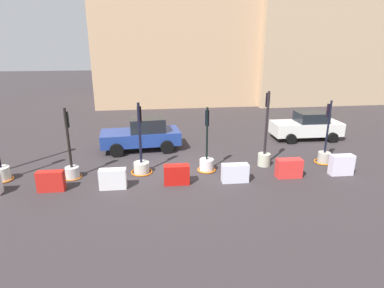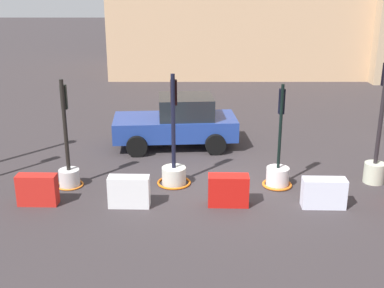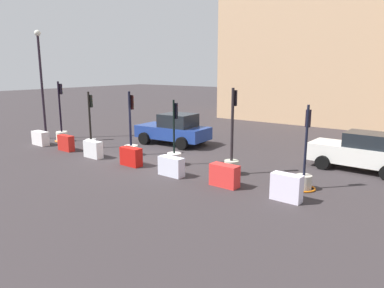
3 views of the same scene
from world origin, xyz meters
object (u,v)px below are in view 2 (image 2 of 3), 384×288
object	(u,v)px
traffic_light_1	(68,167)
traffic_light_3	(277,172)
car_blue_estate	(177,122)
construction_barrier_4	(323,193)
construction_barrier_1	(37,190)
construction_barrier_2	(128,192)
construction_barrier_3	(228,190)
traffic_light_2	(173,167)
traffic_light_4	(375,159)

from	to	relation	value
traffic_light_1	traffic_light_3	distance (m)	5.96
car_blue_estate	construction_barrier_4	bearing A→B (deg)	-51.53
traffic_light_3	construction_barrier_4	bearing A→B (deg)	-54.66
traffic_light_3	car_blue_estate	xyz separation A→B (m)	(-2.94, 3.55, 0.44)
car_blue_estate	construction_barrier_1	bearing A→B (deg)	-126.70
construction_barrier_2	construction_barrier_3	distance (m)	2.59
traffic_light_3	construction_barrier_4	world-z (taller)	traffic_light_3
construction_barrier_4	traffic_light_3	bearing A→B (deg)	125.34
construction_barrier_2	car_blue_estate	world-z (taller)	car_blue_estate
construction_barrier_2	traffic_light_2	bearing A→B (deg)	53.22
construction_barrier_1	construction_barrier_3	bearing A→B (deg)	-0.43
construction_barrier_2	construction_barrier_4	world-z (taller)	construction_barrier_2
traffic_light_3	construction_barrier_1	xyz separation A→B (m)	(-6.49, -1.22, -0.02)
traffic_light_4	construction_barrier_1	distance (m)	9.47
traffic_light_4	construction_barrier_4	distance (m)	2.52
construction_barrier_1	construction_barrier_3	distance (m)	5.00
traffic_light_2	construction_barrier_3	bearing A→B (deg)	-43.91
traffic_light_1	construction_barrier_2	world-z (taller)	traffic_light_1
car_blue_estate	traffic_light_2	bearing A→B (deg)	-90.49
traffic_light_1	car_blue_estate	size ratio (longest dim) A/B	0.71
construction_barrier_1	construction_barrier_2	size ratio (longest dim) A/B	0.97
construction_barrier_2	construction_barrier_3	xyz separation A→B (m)	(2.59, 0.07, 0.00)
car_blue_estate	traffic_light_4	bearing A→B (deg)	-29.56
construction_barrier_3	traffic_light_2	bearing A→B (deg)	136.09
construction_barrier_4	construction_barrier_1	bearing A→B (deg)	178.84
construction_barrier_2	construction_barrier_4	bearing A→B (deg)	-0.44
traffic_light_1	construction_barrier_4	xyz separation A→B (m)	(6.93, -1.38, -0.20)
construction_barrier_1	traffic_light_3	bearing A→B (deg)	10.63
traffic_light_4	construction_barrier_4	bearing A→B (deg)	-138.98
traffic_light_3	car_blue_estate	bearing A→B (deg)	129.60
car_blue_estate	traffic_light_3	bearing A→B (deg)	-50.40
traffic_light_1	construction_barrier_1	size ratio (longest dim) A/B	2.97
construction_barrier_1	construction_barrier_2	bearing A→B (deg)	-2.67
traffic_light_1	traffic_light_3	xyz separation A→B (m)	(5.95, -0.01, -0.16)
construction_barrier_4	traffic_light_1	bearing A→B (deg)	168.77
traffic_light_1	construction_barrier_3	bearing A→B (deg)	-15.81
traffic_light_4	construction_barrier_1	xyz separation A→B (m)	(-9.35, -1.49, -0.32)
traffic_light_3	traffic_light_4	bearing A→B (deg)	5.36
traffic_light_3	construction_barrier_3	distance (m)	1.95
traffic_light_2	construction_barrier_2	size ratio (longest dim) A/B	2.99
construction_barrier_2	car_blue_estate	distance (m)	5.04
construction_barrier_1	construction_barrier_4	bearing A→B (deg)	-1.16
traffic_light_3	traffic_light_4	distance (m)	2.88
traffic_light_3	construction_barrier_2	world-z (taller)	traffic_light_3
construction_barrier_4	car_blue_estate	distance (m)	6.30
construction_barrier_2	construction_barrier_1	bearing A→B (deg)	177.33
traffic_light_4	construction_barrier_3	size ratio (longest dim) A/B	3.35
traffic_light_2	construction_barrier_2	xyz separation A→B (m)	(-1.11, -1.49, -0.10)
traffic_light_2	car_blue_estate	xyz separation A→B (m)	(0.03, 3.39, 0.36)
traffic_light_4	traffic_light_3	bearing A→B (deg)	-174.64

